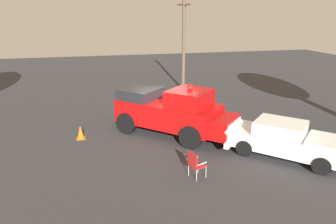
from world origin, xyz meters
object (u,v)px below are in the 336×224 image
vintage_fire_truck (172,111)px  lawn_chair_by_car (195,163)px  utility_pole (184,43)px  traffic_cone (81,132)px  classic_hot_rod (288,140)px  lawn_chair_spare (122,114)px

vintage_fire_truck → lawn_chair_by_car: 4.29m
utility_pole → vintage_fire_truck: bearing=-19.7°
utility_pole → traffic_cone: size_ratio=10.67×
classic_hot_rod → utility_pole: 12.52m
lawn_chair_by_car → traffic_cone: bearing=-139.7°
classic_hot_rod → lawn_chair_by_car: (0.75, -4.20, -0.16)m
lawn_chair_by_car → traffic_cone: lawn_chair_by_car is taller
classic_hot_rod → traffic_cone: (-4.01, -8.24, -0.44)m
vintage_fire_truck → lawn_chair_spare: bearing=-132.7°
lawn_chair_by_car → utility_pole: (-12.93, 3.37, 2.94)m
lawn_chair_by_car → vintage_fire_truck: bearing=176.5°
vintage_fire_truck → lawn_chair_by_car: size_ratio=5.64×
lawn_chair_spare → lawn_chair_by_car: bearing=17.1°
vintage_fire_truck → classic_hot_rod: 5.28m
lawn_chair_by_car → lawn_chair_spare: size_ratio=1.00×
lawn_chair_by_car → traffic_cone: 6.25m
lawn_chair_by_car → classic_hot_rod: bearing=100.1°
vintage_fire_truck → lawn_chair_spare: 3.04m
classic_hot_rod → vintage_fire_truck: bearing=-131.6°
vintage_fire_truck → traffic_cone: bearing=-96.8°
classic_hot_rod → traffic_cone: classic_hot_rod is taller
utility_pole → classic_hot_rod: bearing=3.9°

